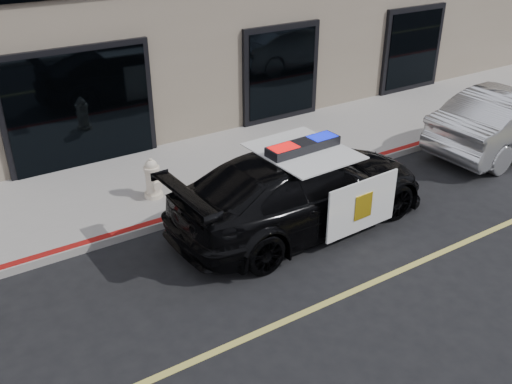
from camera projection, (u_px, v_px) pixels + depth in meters
ground at (297, 316)px, 8.77m from camera, size 120.00×120.00×0.00m
sidewalk_n at (157, 182)px, 12.65m from camera, size 60.00×3.50×0.15m
police_car at (302, 188)px, 10.85m from camera, size 2.70×5.53×1.75m
fire_hydrant at (153, 179)px, 11.72m from camera, size 0.39×0.54×0.86m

